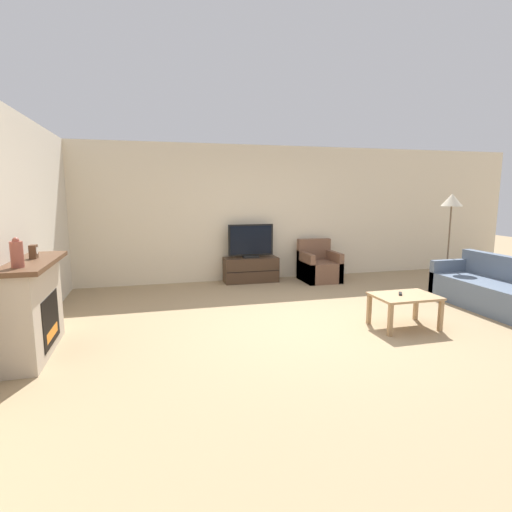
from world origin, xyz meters
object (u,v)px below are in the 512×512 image
tv_stand (251,270)px  remote (400,294)px  coffee_table (405,300)px  floor_lamp (451,206)px  fireplace (33,307)px  mantel_clock (34,252)px  mantel_vase_left (17,254)px  tv (251,242)px  couch (505,294)px  armchair (319,267)px

tv_stand → remote: tv_stand is taller
coffee_table → floor_lamp: (1.97, 1.56, 1.16)m
fireplace → mantel_clock: mantel_clock is taller
mantel_vase_left → tv: mantel_vase_left is taller
fireplace → tv_stand: 4.31m
mantel_clock → tv: size_ratio=0.17×
mantel_vase_left → mantel_clock: size_ratio=1.96×
fireplace → tv: tv is taller
fireplace → mantel_clock: (0.02, 0.14, 0.59)m
tv_stand → coffee_table: (1.29, -3.17, 0.13)m
couch → floor_lamp: bearing=85.5°
tv → couch: tv is taller
armchair → coffee_table: size_ratio=1.01×
mantel_clock → tv_stand: (3.16, 2.77, -0.88)m
mantel_clock → remote: bearing=-4.7°
fireplace → floor_lamp: bearing=11.4°
tv → coffee_table: size_ratio=1.11×
tv_stand → coffee_table: tv_stand is taller
armchair → remote: 2.90m
armchair → remote: (-0.11, -2.89, 0.17)m
tv → mantel_clock: bearing=-138.8°
floor_lamp → fireplace: bearing=-168.6°
tv → couch: size_ratio=0.40×
mantel_vase_left → tv_stand: (3.16, 3.32, -0.94)m
fireplace → coffee_table: size_ratio=1.71×
tv → mantel_vase_left: bearing=-133.5°
remote → tv: bearing=145.1°
fireplace → floor_lamp: 6.63m
fireplace → floor_lamp: floor_lamp is taller
mantel_clock → armchair: bearing=29.3°
fireplace → armchair: (4.53, 2.67, -0.26)m
mantel_clock → armchair: size_ratio=0.18×
armchair → couch: size_ratio=0.37×
mantel_clock → couch: mantel_clock is taller
tv_stand → mantel_vase_left: bearing=-133.5°
armchair → tv: bearing=170.2°
armchair → mantel_clock: bearing=-150.7°
mantel_vase_left → mantel_clock: (0.00, 0.56, -0.06)m
mantel_clock → couch: (6.31, -0.20, -0.85)m
tv → remote: 3.38m
armchair → remote: size_ratio=5.58×
mantel_clock → remote: size_ratio=1.02×
coffee_table → remote: 0.09m
mantel_clock → coffee_table: (4.44, -0.40, -0.75)m
armchair → coffee_table: armchair is taller
couch → floor_lamp: size_ratio=1.28×
tv_stand → couch: bearing=-43.3°
armchair → floor_lamp: (1.90, -1.37, 1.26)m
fireplace → couch: size_ratio=0.62×
armchair → floor_lamp: 2.66m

